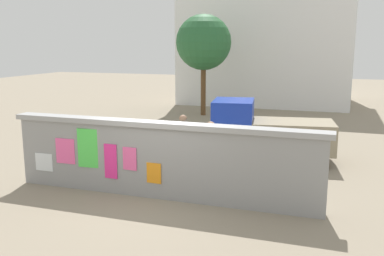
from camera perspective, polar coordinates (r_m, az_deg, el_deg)
name	(u,v)px	position (r m, az deg, el deg)	size (l,w,h in m)	color
ground	(237,132)	(17.52, 5.99, -0.49)	(60.00, 60.00, 0.00)	gray
poster_wall	(160,159)	(9.86, -4.36, -4.17)	(7.62, 0.42, 1.79)	gray
auto_rickshaw_truck	(266,132)	(13.15, 9.81, -0.50)	(3.78, 2.01, 1.85)	black
motorcycle	(143,139)	(14.09, -6.56, -1.45)	(1.89, 0.59, 0.87)	black
bicycle_near	(113,156)	(12.44, -10.57, -3.74)	(1.66, 0.58, 0.95)	black
person_walking	(211,146)	(10.80, 2.52, -2.43)	(0.42, 0.42, 1.62)	#338CBF
person_bystander	(183,137)	(11.79, -1.20, -1.26)	(0.36, 0.36, 1.62)	#3F994C
tree_roadside	(204,43)	(21.25, 1.55, 11.35)	(2.72, 2.72, 4.97)	brown
building_background	(268,43)	(26.88, 10.18, 11.13)	(10.00, 6.87, 7.12)	white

